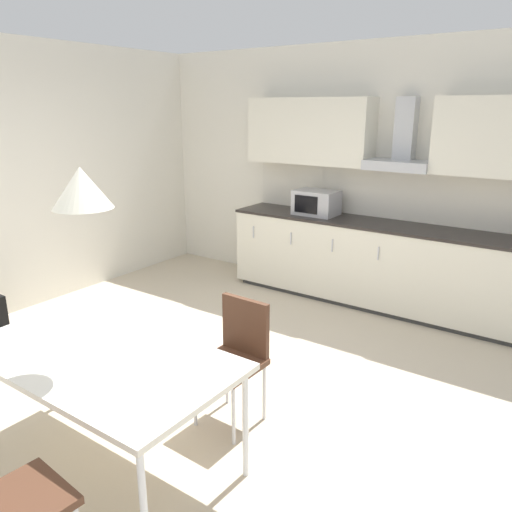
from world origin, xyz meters
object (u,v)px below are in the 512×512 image
object	(u,v)px
microwave	(316,203)
dining_table	(99,361)
chair_far_right	(237,349)
pendant_lamp	(81,188)

from	to	relation	value
microwave	dining_table	world-z (taller)	microwave
microwave	chair_far_right	size ratio (longest dim) A/B	0.55
chair_far_right	pendant_lamp	world-z (taller)	pendant_lamp
microwave	pendant_lamp	size ratio (longest dim) A/B	1.50
dining_table	chair_far_right	distance (m)	0.93
pendant_lamp	dining_table	bearing A→B (deg)	-97.13
dining_table	chair_far_right	size ratio (longest dim) A/B	1.91
dining_table	microwave	bearing A→B (deg)	96.92
microwave	pendant_lamp	distance (m)	3.48
microwave	chair_far_right	xyz separation A→B (m)	(0.79, -2.56, -0.54)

